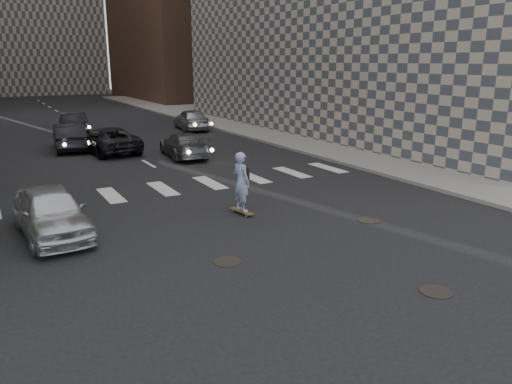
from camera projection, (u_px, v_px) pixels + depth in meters
ground at (322, 263)px, 12.31m from camera, size 160.00×160.00×0.00m
sidewalk_right at (319, 129)px, 36.01m from camera, size 13.00×80.00×0.15m
manhole_a at (436, 292)px, 10.77m from camera, size 0.70×0.70×0.02m
manhole_b at (227, 261)px, 12.38m from camera, size 0.70×0.70×0.02m
manhole_c at (369, 220)px, 15.55m from camera, size 0.70×0.70×0.02m
skateboarder at (241, 182)px, 15.99m from camera, size 0.58×1.06×2.05m
silver_sedan at (51, 212)px, 14.04m from camera, size 1.94×4.25×1.41m
traffic_car_a at (69, 136)px, 27.77m from camera, size 1.99×4.64×1.49m
traffic_car_b at (184, 145)px, 25.68m from camera, size 2.21×4.53×1.27m
traffic_car_c at (108, 140)px, 26.88m from camera, size 2.83×5.15×1.37m
traffic_car_d at (191, 119)px, 35.72m from camera, size 2.36×4.64×1.51m
traffic_car_e at (73, 123)px, 33.98m from camera, size 1.77×4.44×1.44m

